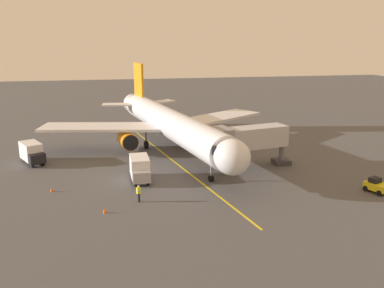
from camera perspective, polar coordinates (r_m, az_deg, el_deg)
ground_plane at (r=57.72m, az=-3.94°, el=-0.91°), size 220.00×220.00×0.00m
apron_lead_in_line at (r=51.41m, az=-2.12°, el=-2.82°), size 8.08×39.27×0.01m
airplane at (r=56.43m, az=-3.25°, el=2.92°), size 34.13×40.11×11.50m
jet_bridge at (r=48.64m, az=7.22°, el=0.67°), size 11.51×4.88×5.40m
ground_crew_marshaller at (r=39.69m, az=-7.52°, el=-6.91°), size 0.47×0.40×1.71m
tug_near_nose at (r=45.99m, az=24.59°, el=-5.37°), size 2.20×2.67×1.50m
box_truck_portside at (r=55.21m, az=-21.59°, el=-1.14°), size 3.80×4.99×2.62m
box_truck_starboard_side at (r=45.44m, az=-7.35°, el=-3.45°), size 2.06×4.63×2.62m
safety_cone_nose_left at (r=38.02m, az=-12.22°, el=-9.11°), size 0.32×0.32×0.55m
safety_cone_nose_right at (r=44.58m, az=-19.17°, el=-6.03°), size 0.32×0.32×0.55m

